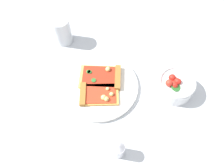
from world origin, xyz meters
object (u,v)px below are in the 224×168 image
Objects in this scene: pizza_slice_near at (103,77)px; pizza_slice_far at (97,94)px; soda_glass at (62,32)px; pepper_shaker at (119,150)px; salad_bowl at (175,85)px; plate at (100,86)px.

pizza_slice_far is at bearing -24.45° from pizza_slice_near.
pepper_shaker is at bearing 16.06° from soda_glass.
pizza_slice_near is at bearing 155.55° from pizza_slice_far.
salad_bowl is (0.08, 0.24, 0.01)m from pizza_slice_near.
plate is at bearing -33.27° from pizza_slice_near.
salad_bowl is 1.59× the size of pepper_shaker.
soda_glass reaches higher than pizza_slice_far.
pizza_slice_far is 0.20m from pepper_shaker.
salad_bowl is at bearing 77.53° from plate.
pizza_slice_near is 0.25m from salad_bowl.
plate is 1.67× the size of pizza_slice_near.
salad_bowl is at bearing 128.37° from pepper_shaker.
plate is 0.24m from pepper_shaker.
soda_glass is 1.36× the size of pepper_shaker.
pizza_slice_near is at bearing 146.73° from plate.
pizza_slice_far is 0.30m from soda_glass.
pepper_shaker is (0.20, 0.04, 0.02)m from pizza_slice_far.
pepper_shaker is (0.24, 0.03, 0.03)m from plate.
pizza_slice_far is at bearing 19.41° from soda_glass.
salad_bowl is (0.06, 0.26, 0.03)m from plate.
soda_glass is at bearing -160.59° from pizza_slice_far.
pepper_shaker is (0.18, -0.23, 0.01)m from salad_bowl.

